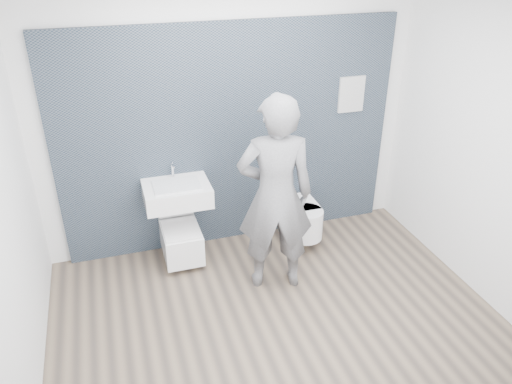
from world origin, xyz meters
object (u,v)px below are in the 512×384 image
object	(u,v)px
washbasin	(177,193)
toilet_square	(181,239)
toilet_rounded	(302,218)
visitor	(275,196)

from	to	relation	value
washbasin	toilet_square	world-z (taller)	washbasin
toilet_square	toilet_rounded	bearing A→B (deg)	-1.86
visitor	toilet_square	bearing A→B (deg)	-26.76
washbasin	toilet_rounded	world-z (taller)	washbasin
toilet_square	visitor	world-z (taller)	visitor
toilet_rounded	visitor	bearing A→B (deg)	-131.67
toilet_rounded	visitor	xyz separation A→B (m)	(-0.54, -0.61, 0.68)
washbasin	visitor	distance (m)	1.08
toilet_square	toilet_rounded	distance (m)	1.36
toilet_square	washbasin	bearing A→B (deg)	90.00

